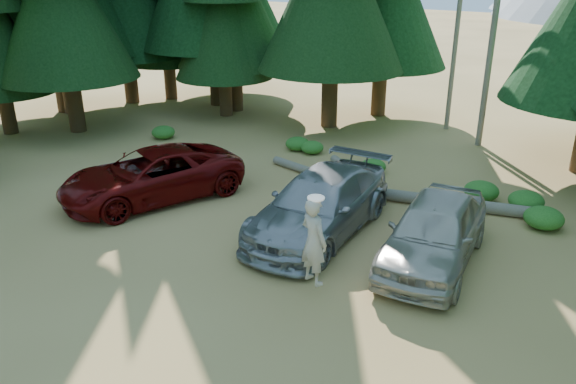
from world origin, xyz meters
name	(u,v)px	position (x,y,z in m)	size (l,w,h in m)	color
ground	(208,293)	(0.00, 0.00, 0.00)	(160.00, 160.00, 0.00)	olive
forest_belt_north	(464,139)	(0.00, 15.00, 0.00)	(36.00, 7.00, 22.00)	black
forest_belt_west	(19,133)	(-15.50, 4.00, 0.00)	(6.00, 22.00, 22.00)	black
snag_back	(459,11)	(-1.20, 16.00, 5.00)	(0.20, 0.20, 10.00)	#6C6156
red_pickup	(152,175)	(-5.21, 2.81, 0.77)	(2.57, 5.58, 1.55)	#5D0807
silver_minivan_center	(320,205)	(0.23, 4.05, 0.82)	(2.28, 5.62, 1.63)	#9A9DA2
silver_minivan_right	(434,232)	(3.36, 4.37, 0.83)	(1.95, 4.85, 1.65)	#BEB6A9
frisbee_player	(314,241)	(1.87, 1.42, 1.30)	(0.82, 0.65, 2.01)	beige
log_left	(316,174)	(-2.24, 7.43, 0.14)	(0.29, 0.29, 4.04)	#6C6156
log_mid	(356,174)	(-1.12, 8.21, 0.15)	(0.29, 0.29, 3.56)	#6C6156
log_right	(439,201)	(2.10, 7.66, 0.18)	(0.36, 0.36, 5.70)	#6C6156
shrub_far_left	(312,147)	(-3.90, 9.51, 0.24)	(0.88, 0.88, 0.48)	#29671F
shrub_left	(298,144)	(-4.60, 9.51, 0.26)	(0.94, 0.94, 0.52)	#29671F
shrub_center_left	(373,166)	(-0.94, 9.03, 0.25)	(0.90, 0.90, 0.49)	#29671F
shrub_center_right	(481,191)	(2.90, 8.98, 0.29)	(1.06, 1.06, 0.58)	#29671F
shrub_right	(526,201)	(4.24, 9.04, 0.28)	(1.03, 1.03, 0.57)	#29671F
shrub_far_right	(544,218)	(4.99, 8.07, 0.30)	(1.07, 1.07, 0.59)	#29671F
shrub_edge_west	(163,132)	(-9.99, 7.33, 0.27)	(0.97, 0.97, 0.53)	#29671F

